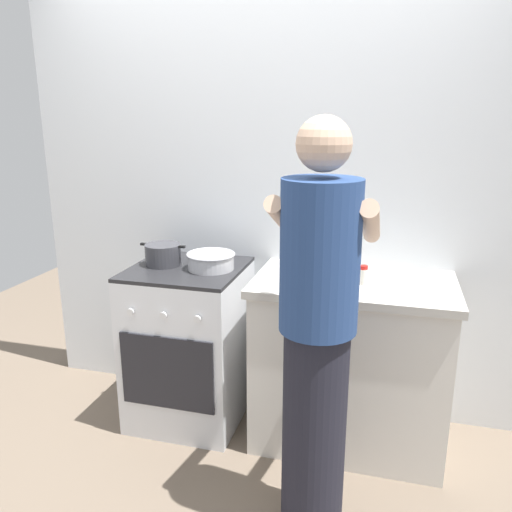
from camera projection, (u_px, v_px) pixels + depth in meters
name	position (u px, v px, depth m)	size (l,w,h in m)	color
ground	(241.00, 437.00, 2.77)	(6.00, 6.00, 0.00)	#6B5B4C
back_wall	(299.00, 198.00, 2.85)	(3.20, 0.10, 2.50)	silver
countertop	(350.00, 362.00, 2.65)	(1.00, 0.60, 0.90)	silver
stove_range	(189.00, 343.00, 2.88)	(0.60, 0.62, 0.90)	silver
pot	(163.00, 255.00, 2.79)	(0.26, 0.20, 0.12)	#38383D
mixing_bowl	(211.00, 260.00, 2.72)	(0.26, 0.26, 0.09)	#B7B7BC
utensil_crock	(320.00, 252.00, 2.70)	(0.10, 0.10, 0.32)	silver
spice_bottle	(363.00, 275.00, 2.47)	(0.04, 0.04, 0.09)	silver
person	(317.00, 338.00, 1.97)	(0.41, 0.50, 1.70)	black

